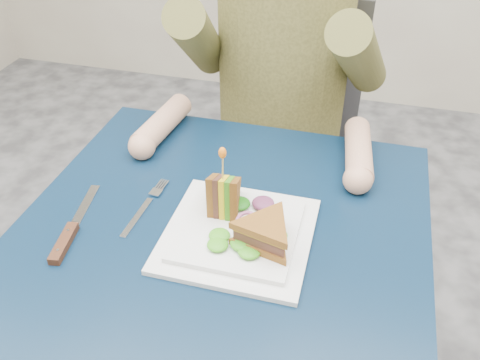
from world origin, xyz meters
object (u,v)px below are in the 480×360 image
(chair, at_px, (284,132))
(diner, at_px, (284,26))
(sandwich_upright, at_px, (223,195))
(fork, at_px, (144,208))
(sandwich_flat, at_px, (266,233))
(knife, at_px, (68,236))
(plate, at_px, (238,233))
(table, at_px, (221,258))

(chair, distance_m, diner, 0.39)
(sandwich_upright, height_order, fork, sandwich_upright)
(sandwich_flat, xyz_separation_m, knife, (-0.35, -0.06, -0.04))
(sandwich_flat, bearing_deg, chair, 97.51)
(plate, distance_m, sandwich_flat, 0.07)
(table, bearing_deg, fork, 175.35)
(table, height_order, sandwich_flat, sandwich_flat)
(knife, bearing_deg, sandwich_flat, 9.29)
(sandwich_upright, bearing_deg, fork, -173.54)
(table, xyz_separation_m, chair, (0.00, 0.67, -0.11))
(diner, xyz_separation_m, fork, (-0.16, -0.54, -0.18))
(table, relative_size, plate, 2.88)
(plate, relative_size, sandwich_upright, 2.11)
(fork, bearing_deg, sandwich_upright, 6.46)
(diner, height_order, knife, diner)
(knife, bearing_deg, diner, 68.60)
(diner, relative_size, sandwich_flat, 4.93)
(plate, height_order, fork, plate)
(table, height_order, knife, knife)
(diner, height_order, fork, diner)
(sandwich_upright, xyz_separation_m, knife, (-0.25, -0.13, -0.05))
(table, relative_size, sandwich_upright, 6.07)
(table, bearing_deg, diner, 90.00)
(table, bearing_deg, sandwich_upright, 93.29)
(sandwich_flat, relative_size, knife, 0.68)
(diner, xyz_separation_m, sandwich_upright, (-0.00, -0.52, -0.13))
(plate, xyz_separation_m, fork, (-0.20, 0.03, -0.01))
(chair, xyz_separation_m, knife, (-0.26, -0.76, 0.20))
(sandwich_upright, distance_m, fork, 0.16)
(chair, relative_size, diner, 1.25)
(chair, height_order, knife, chair)
(chair, relative_size, fork, 5.18)
(chair, height_order, sandwich_flat, chair)
(knife, bearing_deg, chair, 71.51)
(table, xyz_separation_m, fork, (-0.16, 0.01, 0.08))
(chair, xyz_separation_m, fork, (-0.16, -0.65, 0.19))
(sandwich_upright, bearing_deg, plate, -48.46)
(fork, bearing_deg, sandwich_flat, -11.85)
(fork, bearing_deg, knife, -131.94)
(chair, height_order, plate, chair)
(plate, bearing_deg, diner, 93.83)
(diner, relative_size, fork, 4.15)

